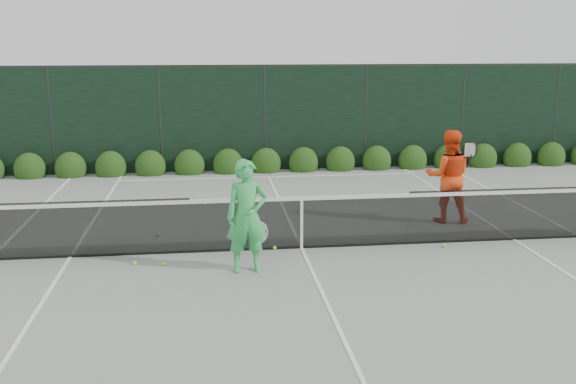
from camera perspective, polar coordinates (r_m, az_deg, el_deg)
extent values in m
plane|color=gray|center=(11.81, 1.21, -5.03)|extent=(80.00, 80.00, 0.00)
cube|color=black|center=(11.83, -19.38, -3.20)|extent=(4.40, 0.01, 1.02)
cube|color=black|center=(11.67, 1.22, -2.79)|extent=(4.00, 0.01, 0.96)
cube|color=black|center=(12.94, 19.96, -1.87)|extent=(4.40, 0.01, 1.02)
cube|color=white|center=(11.55, 1.23, -0.58)|extent=(12.80, 0.03, 0.07)
cube|color=black|center=(11.81, 1.21, -4.94)|extent=(12.80, 0.02, 0.04)
cube|color=white|center=(11.68, 1.22, -2.90)|extent=(0.05, 0.03, 0.91)
imported|color=green|center=(10.44, -3.66, -2.17)|extent=(0.71, 0.49, 1.87)
torus|color=beige|center=(10.63, -2.60, -3.61)|extent=(0.30, 0.03, 0.30)
cylinder|color=black|center=(10.71, -2.58, -4.84)|extent=(0.10, 0.03, 0.30)
imported|color=#FF4615|center=(13.75, 14.05, 1.37)|extent=(1.08, 0.93, 1.94)
torus|color=black|center=(13.60, 15.87, 3.63)|extent=(0.28, 0.17, 0.30)
cylinder|color=black|center=(13.64, 15.81, 2.64)|extent=(0.10, 0.03, 0.30)
cube|color=white|center=(11.96, -18.80, -5.50)|extent=(0.06, 23.77, 0.01)
cube|color=white|center=(13.04, 19.46, -4.01)|extent=(0.06, 23.77, 0.01)
cube|color=white|center=(23.34, -3.02, 4.11)|extent=(11.03, 0.06, 0.01)
cube|color=white|center=(17.96, -1.75, 1.36)|extent=(8.23, 0.06, 0.01)
cube|color=white|center=(11.81, 1.21, -5.00)|extent=(0.06, 12.80, 0.01)
cube|color=black|center=(18.80, -2.10, 6.51)|extent=(32.00, 0.06, 3.00)
cube|color=#262826|center=(18.68, -2.14, 11.17)|extent=(32.00, 0.06, 0.06)
cylinder|color=#262826|center=(19.23, -20.30, 5.85)|extent=(0.08, 0.08, 3.00)
cylinder|color=#262826|center=(18.78, -11.31, 6.25)|extent=(0.08, 0.08, 3.00)
cylinder|color=#262826|center=(18.80, -2.10, 6.51)|extent=(0.08, 0.08, 3.00)
cylinder|color=#262826|center=(19.29, 6.87, 6.59)|extent=(0.08, 0.08, 3.00)
cylinder|color=#262826|center=(20.23, 15.20, 6.53)|extent=(0.08, 0.08, 3.00)
cylinder|color=#262826|center=(21.54, 22.66, 6.36)|extent=(0.08, 0.08, 3.00)
ellipsoid|color=#16350E|center=(19.22, -21.97, 1.88)|extent=(0.86, 0.65, 0.94)
ellipsoid|color=#16350E|center=(18.97, -18.76, 2.00)|extent=(0.86, 0.65, 0.94)
ellipsoid|color=#16350E|center=(18.78, -15.47, 2.12)|extent=(0.86, 0.65, 0.94)
ellipsoid|color=#16350E|center=(18.65, -12.13, 2.23)|extent=(0.86, 0.65, 0.94)
ellipsoid|color=#16350E|center=(18.58, -8.75, 2.33)|extent=(0.86, 0.65, 0.94)
ellipsoid|color=#16350E|center=(18.58, -5.35, 2.43)|extent=(0.86, 0.65, 0.94)
ellipsoid|color=#16350E|center=(18.65, -1.97, 2.52)|extent=(0.86, 0.65, 0.94)
ellipsoid|color=#16350E|center=(18.77, 1.38, 2.60)|extent=(0.86, 0.65, 0.94)
ellipsoid|color=#16350E|center=(18.97, 4.67, 2.67)|extent=(0.86, 0.65, 0.94)
ellipsoid|color=#16350E|center=(19.22, 7.89, 2.72)|extent=(0.86, 0.65, 0.94)
ellipsoid|color=#16350E|center=(19.53, 11.01, 2.77)|extent=(0.86, 0.65, 0.94)
ellipsoid|color=#16350E|center=(19.90, 14.03, 2.81)|extent=(0.86, 0.65, 0.94)
ellipsoid|color=#16350E|center=(20.32, 16.93, 2.84)|extent=(0.86, 0.65, 0.94)
ellipsoid|color=#16350E|center=(20.79, 19.70, 2.86)|extent=(0.86, 0.65, 0.94)
ellipsoid|color=#16350E|center=(21.31, 22.35, 2.88)|extent=(0.86, 0.65, 0.94)
sphere|color=#C6E532|center=(11.10, -10.99, -6.31)|extent=(0.07, 0.07, 0.07)
sphere|color=#C6E532|center=(12.19, 13.67, -4.66)|extent=(0.07, 0.07, 0.07)
sphere|color=#C6E532|center=(11.25, -13.47, -6.17)|extent=(0.07, 0.07, 0.07)
sphere|color=#C6E532|center=(12.78, -11.46, -3.72)|extent=(0.07, 0.07, 0.07)
sphere|color=#C6E532|center=(11.74, -1.19, -4.97)|extent=(0.07, 0.07, 0.07)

